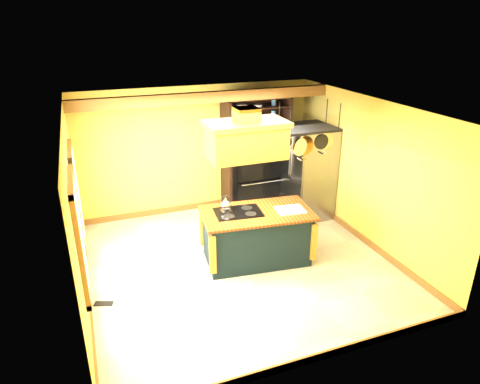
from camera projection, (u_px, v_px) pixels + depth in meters
floor at (239, 263)px, 7.45m from camera, size 5.00×5.00×0.00m
ceiling at (239, 109)px, 6.42m from camera, size 5.00×5.00×0.00m
wall_back at (198, 150)px, 9.10m from camera, size 5.00×0.02×2.70m
wall_front at (318, 271)px, 4.78m from camera, size 5.00×0.02×2.70m
wall_left at (76, 215)px, 6.12m from camera, size 0.02×5.00×2.70m
wall_right at (368, 173)px, 7.76m from camera, size 0.02×5.00×2.70m
ceiling_beam at (207, 97)px, 7.93m from camera, size 5.00×0.15×0.20m
window_near at (80, 236)px, 5.42m from camera, size 0.06×1.06×1.56m
window_far at (77, 196)px, 6.63m from camera, size 0.06×1.06×1.56m
kitchen_island at (256, 235)px, 7.40m from camera, size 1.98×1.24×1.11m
range_hood at (246, 138)px, 6.66m from camera, size 1.28×0.72×0.80m
pot_rack at (308, 136)px, 7.06m from camera, size 1.07×0.49×0.91m
refrigerator at (308, 173)px, 8.97m from camera, size 0.82×0.97×1.90m
hutch at (254, 165)px, 9.41m from camera, size 1.40×0.63×2.48m
floor_register at (104, 304)px, 6.39m from camera, size 0.30×0.21×0.01m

